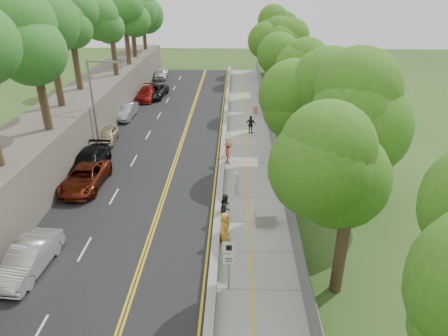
% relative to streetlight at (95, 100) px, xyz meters
% --- Properties ---
extents(ground, '(140.00, 140.00, 0.00)m').
position_rel_streetlight_xyz_m(ground, '(10.46, -14.00, -4.64)').
color(ground, '#33511E').
rests_on(ground, ground).
extents(road, '(11.20, 66.00, 0.04)m').
position_rel_streetlight_xyz_m(road, '(5.06, 1.00, -4.62)').
color(road, black).
rests_on(road, ground).
extents(sidewalk, '(4.20, 66.00, 0.05)m').
position_rel_streetlight_xyz_m(sidewalk, '(13.01, 1.00, -4.61)').
color(sidewalk, gray).
rests_on(sidewalk, ground).
extents(jersey_barrier, '(0.42, 66.00, 0.60)m').
position_rel_streetlight_xyz_m(jersey_barrier, '(10.71, 1.00, -4.34)').
color(jersey_barrier, '#75C528').
rests_on(jersey_barrier, ground).
extents(rock_embankment, '(5.00, 66.00, 4.00)m').
position_rel_streetlight_xyz_m(rock_embankment, '(-3.04, 1.00, -2.64)').
color(rock_embankment, '#595147').
rests_on(rock_embankment, ground).
extents(chainlink_fence, '(0.04, 66.00, 2.00)m').
position_rel_streetlight_xyz_m(chainlink_fence, '(15.11, 1.00, -3.64)').
color(chainlink_fence, slate).
rests_on(chainlink_fence, ground).
extents(trees_embankment, '(6.40, 66.00, 13.00)m').
position_rel_streetlight_xyz_m(trees_embankment, '(-2.54, 1.00, 5.86)').
color(trees_embankment, '#3A862A').
rests_on(trees_embankment, rock_embankment).
extents(trees_fenceside, '(7.00, 66.00, 14.00)m').
position_rel_streetlight_xyz_m(trees_fenceside, '(17.46, 1.00, 2.36)').
color(trees_fenceside, '#3F7E1D').
rests_on(trees_fenceside, ground).
extents(streetlight, '(2.52, 0.22, 8.00)m').
position_rel_streetlight_xyz_m(streetlight, '(0.00, 0.00, 0.00)').
color(streetlight, gray).
rests_on(streetlight, ground).
extents(signpost, '(0.62, 0.09, 3.10)m').
position_rel_streetlight_xyz_m(signpost, '(11.51, -17.02, -2.68)').
color(signpost, gray).
rests_on(signpost, sidewalk).
extents(construction_barrel, '(0.57, 0.57, 0.93)m').
position_rel_streetlight_xyz_m(construction_barrel, '(13.94, 11.02, -4.13)').
color(construction_barrel, red).
rests_on(construction_barrel, sidewalk).
extents(concrete_block, '(1.28, 1.00, 0.81)m').
position_rel_streetlight_xyz_m(concrete_block, '(13.66, -11.12, -4.19)').
color(concrete_block, gray).
rests_on(concrete_block, sidewalk).
extents(car_1, '(2.00, 4.83, 1.56)m').
position_rel_streetlight_xyz_m(car_1, '(1.08, -15.89, -3.82)').
color(car_1, silver).
rests_on(car_1, road).
extents(car_2, '(2.66, 5.59, 1.54)m').
position_rel_streetlight_xyz_m(car_2, '(0.85, -6.67, -3.83)').
color(car_2, '#611D0D').
rests_on(car_2, road).
extents(car_3, '(2.44, 5.70, 1.64)m').
position_rel_streetlight_xyz_m(car_3, '(0.25, -4.01, -3.78)').
color(car_3, black).
rests_on(car_3, road).
extents(car_4, '(2.00, 4.21, 1.39)m').
position_rel_streetlight_xyz_m(car_4, '(-0.14, 2.09, -3.91)').
color(car_4, '#C4B484').
rests_on(car_4, road).
extents(car_5, '(1.80, 4.73, 1.54)m').
position_rel_streetlight_xyz_m(car_5, '(-0.14, 9.20, -3.83)').
color(car_5, '#9CA0A3').
rests_on(car_5, road).
extents(car_6, '(3.06, 5.67, 1.51)m').
position_rel_streetlight_xyz_m(car_6, '(1.46, 17.40, -3.84)').
color(car_6, black).
rests_on(car_6, road).
extents(car_7, '(2.19, 5.22, 1.51)m').
position_rel_streetlight_xyz_m(car_7, '(0.66, 16.38, -3.85)').
color(car_7, '#A11A14').
rests_on(car_7, road).
extents(car_8, '(1.92, 4.49, 1.51)m').
position_rel_streetlight_xyz_m(car_8, '(0.51, 27.79, -3.84)').
color(car_8, white).
rests_on(car_8, road).
extents(painter_0, '(0.73, 1.00, 1.86)m').
position_rel_streetlight_xyz_m(painter_0, '(11.21, -13.00, -3.66)').
color(painter_0, gold).
rests_on(painter_0, sidewalk).
extents(painter_1, '(0.42, 0.62, 1.68)m').
position_rel_streetlight_xyz_m(painter_1, '(11.91, -7.38, -3.75)').
color(painter_1, silver).
rests_on(painter_1, sidewalk).
extents(painter_2, '(0.94, 1.05, 1.80)m').
position_rel_streetlight_xyz_m(painter_2, '(11.21, -10.71, -3.69)').
color(painter_2, black).
rests_on(painter_2, sidewalk).
extents(painter_3, '(0.82, 1.27, 1.86)m').
position_rel_streetlight_xyz_m(painter_3, '(11.21, -2.17, -3.66)').
color(painter_3, '#9C412B').
rests_on(painter_3, sidewalk).
extents(person_far, '(1.12, 0.67, 1.79)m').
position_rel_streetlight_xyz_m(person_far, '(13.27, 4.76, -3.69)').
color(person_far, black).
rests_on(person_far, sidewalk).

